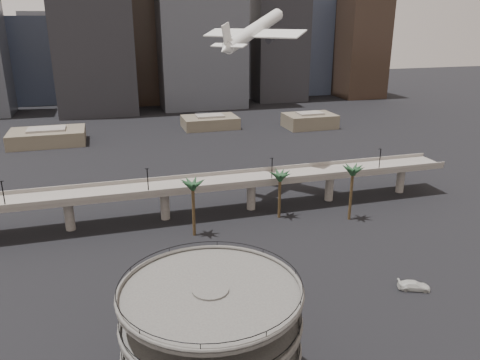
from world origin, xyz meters
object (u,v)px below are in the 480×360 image
object	(u,v)px
overpass	(209,186)
car_c	(414,286)
car_a	(277,308)
car_b	(287,290)
airborne_jet	(254,31)
parking_ramp	(212,334)

from	to	relation	value
overpass	car_c	bearing A→B (deg)	-57.96
car_a	car_b	bearing A→B (deg)	-20.17
car_c	airborne_jet	bearing A→B (deg)	33.37
car_a	car_c	distance (m)	26.27
overpass	airborne_jet	size ratio (longest dim) A/B	4.97
car_b	car_c	xyz separation A→B (m)	(22.66, -5.07, 0.02)
parking_ramp	overpass	xyz separation A→B (m)	(13.00, 59.00, -2.50)
car_b	car_c	size ratio (longest dim) A/B	0.86
car_b	parking_ramp	bearing A→B (deg)	146.37
parking_ramp	car_a	distance (m)	22.91
airborne_jet	car_b	bearing A→B (deg)	-142.86
overpass	car_a	bearing A→B (deg)	-88.02
overpass	car_c	distance (m)	52.77
overpass	airborne_jet	bearing A→B (deg)	43.49
parking_ramp	airborne_jet	xyz separation A→B (m)	(29.51, 74.65, 33.57)
parking_ramp	car_c	bearing A→B (deg)	19.71
overpass	airborne_jet	distance (m)	42.64
airborne_jet	overpass	bearing A→B (deg)	-177.67
parking_ramp	airborne_jet	size ratio (longest dim) A/B	0.85
parking_ramp	car_b	distance (m)	28.23
overpass	car_b	distance (m)	40.19
parking_ramp	car_c	size ratio (longest dim) A/B	3.91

